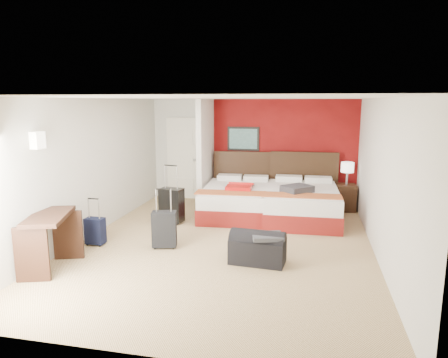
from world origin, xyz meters
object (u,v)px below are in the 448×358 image
(suitcase_navy, at_px, (95,232))
(red_suitcase_open, at_px, (240,186))
(suitcase_charcoal, at_px, (164,231))
(bed_left, at_px, (236,201))
(nightstand, at_px, (346,197))
(bed_right, at_px, (302,204))
(desk, at_px, (51,242))
(duffel_bag, at_px, (258,250))
(suitcase_black, at_px, (172,206))
(table_lamp, at_px, (347,173))

(suitcase_navy, bearing_deg, red_suitcase_open, 49.12)
(red_suitcase_open, relative_size, suitcase_charcoal, 1.23)
(bed_left, height_order, nightstand, bed_left)
(bed_left, height_order, bed_right, bed_right)
(nightstand, height_order, suitcase_navy, nightstand)
(desk, bearing_deg, nightstand, 26.46)
(duffel_bag, bearing_deg, red_suitcase_open, 110.51)
(suitcase_black, bearing_deg, bed_left, 46.04)
(bed_right, relative_size, red_suitcase_open, 2.93)
(nightstand, relative_size, suitcase_black, 0.88)
(table_lamp, xyz_separation_m, suitcase_black, (-3.54, -1.75, -0.51))
(table_lamp, distance_m, desk, 6.27)
(bed_left, height_order, desk, desk)
(bed_right, relative_size, suitcase_black, 3.11)
(bed_left, relative_size, suitcase_navy, 4.55)
(suitcase_black, distance_m, duffel_bag, 2.63)
(bed_left, height_order, red_suitcase_open, red_suitcase_open)
(duffel_bag, bearing_deg, table_lamp, 70.63)
(bed_right, distance_m, red_suitcase_open, 1.35)
(bed_left, height_order, suitcase_charcoal, bed_left)
(suitcase_black, xyz_separation_m, duffel_bag, (1.98, -1.72, -0.13))
(desk, bearing_deg, table_lamp, 26.46)
(desk, bearing_deg, suitcase_navy, 67.95)
(table_lamp, bearing_deg, suitcase_navy, -143.38)
(red_suitcase_open, distance_m, desk, 4.07)
(suitcase_black, bearing_deg, desk, -101.21)
(bed_left, bearing_deg, red_suitcase_open, -48.94)
(suitcase_navy, relative_size, desk, 0.44)
(bed_right, xyz_separation_m, duffel_bag, (-0.60, -2.57, -0.11))
(bed_right, height_order, suitcase_black, suitcase_black)
(bed_right, height_order, desk, desk)
(suitcase_charcoal, xyz_separation_m, desk, (-1.30, -1.22, 0.12))
(bed_left, relative_size, nightstand, 3.38)
(red_suitcase_open, distance_m, duffel_bag, 2.65)
(bed_right, height_order, nightstand, bed_right)
(bed_left, xyz_separation_m, duffel_bag, (0.81, -2.62, -0.09))
(table_lamp, bearing_deg, desk, -135.77)
(suitcase_navy, distance_m, duffel_bag, 2.85)
(duffel_bag, xyz_separation_m, desk, (-2.92, -0.89, 0.21))
(suitcase_charcoal, bearing_deg, nightstand, 31.04)
(bed_right, distance_m, table_lamp, 1.42)
(bed_right, bearing_deg, red_suitcase_open, -179.86)
(suitcase_charcoal, distance_m, desk, 1.78)
(suitcase_navy, bearing_deg, bed_left, 51.68)
(bed_right, bearing_deg, duffel_bag, -105.23)
(nightstand, height_order, duffel_bag, nightstand)
(suitcase_charcoal, xyz_separation_m, duffel_bag, (1.63, -0.33, -0.09))
(bed_right, xyz_separation_m, suitcase_navy, (-3.44, -2.37, -0.10))
(nightstand, height_order, suitcase_black, suitcase_black)
(table_lamp, distance_m, suitcase_navy, 5.51)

